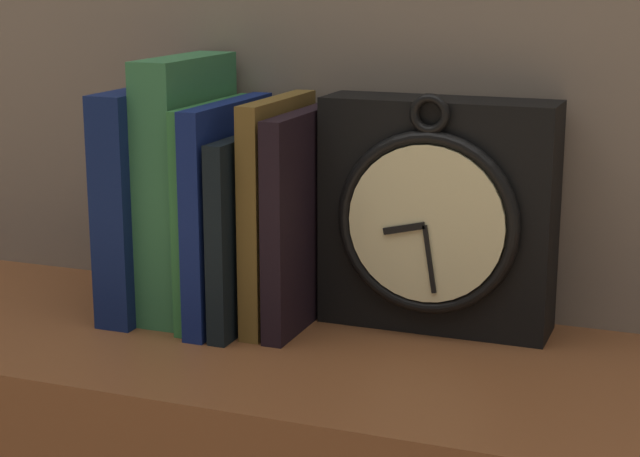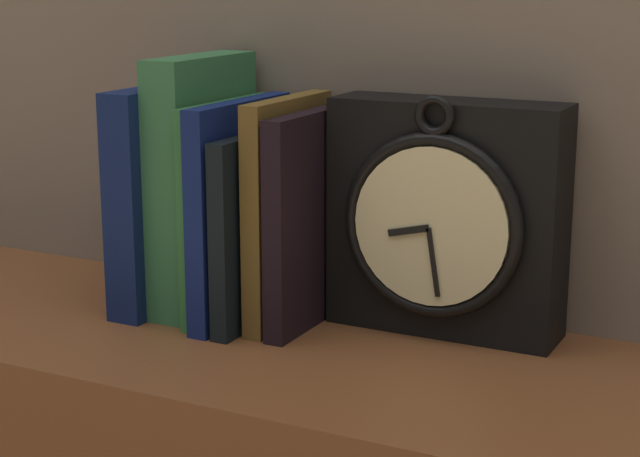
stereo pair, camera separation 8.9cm
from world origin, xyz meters
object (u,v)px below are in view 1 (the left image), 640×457
at_px(book_slot4_black, 252,228).
at_px(book_slot6_black, 301,220).
at_px(clock, 436,215).
at_px(book_slot0_navy, 149,200).
at_px(book_slot3_navy, 229,212).
at_px(book_slot5_brown, 278,212).
at_px(book_slot1_green, 188,186).
at_px(book_slot2_green, 215,210).

height_order(book_slot4_black, book_slot6_black, book_slot6_black).
height_order(clock, book_slot0_navy, clock).
distance_m(clock, book_slot0_navy, 0.27).
xyz_separation_m(book_slot0_navy, book_slot3_navy, (0.09, -0.00, -0.00)).
bearing_deg(book_slot4_black, clock, 14.63).
bearing_deg(book_slot5_brown, book_slot3_navy, -167.89).
relative_size(clock, book_slot4_black, 1.24).
height_order(clock, book_slot1_green, book_slot1_green).
distance_m(book_slot1_green, book_slot3_navy, 0.05).
distance_m(book_slot0_navy, book_slot6_black, 0.15).
bearing_deg(book_slot6_black, book_slot5_brown, 176.88).
height_order(clock, book_slot6_black, clock).
bearing_deg(book_slot3_navy, book_slot1_green, 168.34).
bearing_deg(book_slot1_green, clock, 8.09).
xyz_separation_m(book_slot0_navy, book_slot1_green, (0.04, 0.01, 0.01)).
relative_size(clock, book_slot1_green, 0.90).
bearing_deg(book_slot6_black, book_slot0_navy, -177.73).
height_order(book_slot3_navy, book_slot4_black, book_slot3_navy).
height_order(book_slot0_navy, book_slot1_green, book_slot1_green).
relative_size(book_slot0_navy, book_slot2_green, 1.05).
distance_m(book_slot0_navy, book_slot4_black, 0.11).
distance_m(book_slot2_green, book_slot6_black, 0.09).
bearing_deg(clock, book_slot2_green, -169.28).
height_order(clock, book_slot2_green, clock).
xyz_separation_m(book_slot1_green, book_slot5_brown, (0.09, -0.00, -0.02)).
distance_m(book_slot3_navy, book_slot6_black, 0.07).
xyz_separation_m(book_slot2_green, book_slot3_navy, (0.02, -0.00, 0.00)).
height_order(book_slot1_green, book_slot4_black, book_slot1_green).
bearing_deg(book_slot0_navy, book_slot3_navy, -1.62).
distance_m(book_slot0_navy, book_slot3_navy, 0.09).
bearing_deg(book_slot0_navy, clock, 8.53).
bearing_deg(book_slot4_black, book_slot0_navy, 178.95).
xyz_separation_m(clock, book_slot4_black, (-0.16, -0.04, -0.02)).
relative_size(book_slot3_navy, book_slot6_black, 1.04).
bearing_deg(book_slot6_black, book_slot2_green, -177.41).
distance_m(book_slot1_green, book_slot2_green, 0.04).
bearing_deg(book_slot5_brown, book_slot0_navy, -176.78).
height_order(clock, book_slot3_navy, clock).
distance_m(clock, book_slot1_green, 0.24).
relative_size(book_slot1_green, book_slot3_navy, 1.19).
height_order(book_slot0_navy, book_slot2_green, book_slot0_navy).
distance_m(book_slot0_navy, book_slot2_green, 0.07).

